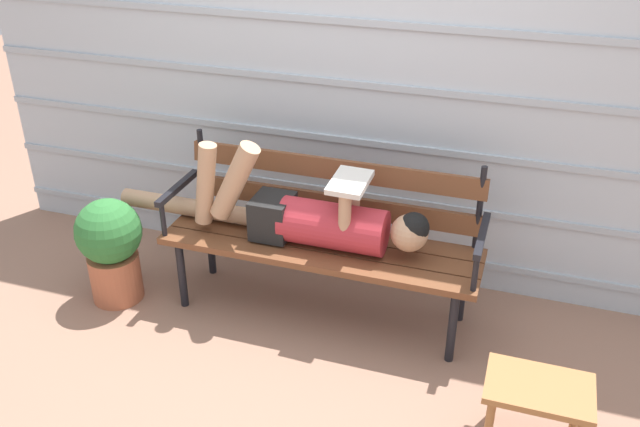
{
  "coord_description": "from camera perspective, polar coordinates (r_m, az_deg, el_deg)",
  "views": [
    {
      "loc": [
        0.98,
        -2.76,
        2.31
      ],
      "look_at": [
        0.0,
        0.19,
        0.62
      ],
      "focal_mm": 38.79,
      "sensor_mm": 36.0,
      "label": 1
    }
  ],
  "objects": [
    {
      "name": "park_bench",
      "position": [
        3.66,
        0.34,
        -1.31
      ],
      "size": [
        1.69,
        0.47,
        0.9
      ],
      "color": "brown",
      "rests_on": "ground"
    },
    {
      "name": "footstool",
      "position": [
        3.09,
        17.52,
        -14.28
      ],
      "size": [
        0.44,
        0.3,
        0.34
      ],
      "color": "#9E6638",
      "rests_on": "ground"
    },
    {
      "name": "house_siding",
      "position": [
        3.81,
        2.63,
        10.81
      ],
      "size": [
        4.52,
        0.08,
        2.3
      ],
      "color": "#B2BCC6",
      "rests_on": "ground"
    },
    {
      "name": "reclining_person",
      "position": [
        3.57,
        -1.26,
        -0.22
      ],
      "size": [
        1.77,
        0.26,
        0.55
      ],
      "color": "#B72D38"
    },
    {
      "name": "potted_plant",
      "position": [
        3.97,
        -16.88,
        -2.58
      ],
      "size": [
        0.36,
        0.36,
        0.61
      ],
      "color": "#AD5B3D",
      "rests_on": "ground"
    },
    {
      "name": "ground_plane",
      "position": [
        3.73,
        -0.92,
        -9.73
      ],
      "size": [
        12.0,
        12.0,
        0.0
      ],
      "primitive_type": "plane",
      "color": "#936B56"
    }
  ]
}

